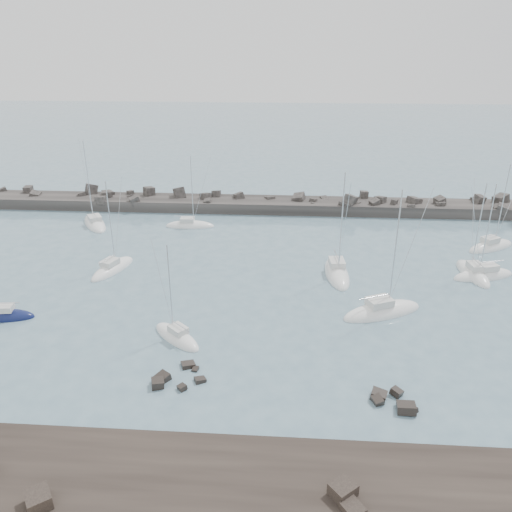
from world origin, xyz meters
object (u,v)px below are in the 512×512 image
(sailboat_1, at_px, (95,224))
(sailboat_7, at_px, (382,312))
(sailboat_2, at_px, (3,317))
(sailboat_4, at_px, (190,226))
(sailboat_9, at_px, (473,274))
(sailboat_3, at_px, (113,269))
(sailboat_10, at_px, (491,247))
(sailboat_8, at_px, (483,276))
(sailboat_5, at_px, (177,337))
(sailboat_6, at_px, (337,274))

(sailboat_1, xyz_separation_m, sailboat_7, (40.89, -25.25, 0.02))
(sailboat_2, height_order, sailboat_4, sailboat_4)
(sailboat_9, bearing_deg, sailboat_2, -165.06)
(sailboat_1, height_order, sailboat_3, sailboat_1)
(sailboat_10, bearing_deg, sailboat_1, 174.52)
(sailboat_1, height_order, sailboat_4, sailboat_1)
(sailboat_2, bearing_deg, sailboat_3, 58.51)
(sailboat_7, bearing_deg, sailboat_1, 148.30)
(sailboat_10, bearing_deg, sailboat_4, 172.44)
(sailboat_2, xyz_separation_m, sailboat_10, (58.32, 23.28, 0.01))
(sailboat_1, bearing_deg, sailboat_10, -5.48)
(sailboat_2, xyz_separation_m, sailboat_8, (54.03, 13.64, 0.01))
(sailboat_7, xyz_separation_m, sailboat_8, (13.99, 9.93, -0.01))
(sailboat_7, distance_m, sailboat_9, 16.54)
(sailboat_5, relative_size, sailboat_9, 0.84)
(sailboat_4, xyz_separation_m, sailboat_7, (25.67, -25.41, 0.02))
(sailboat_2, height_order, sailboat_5, sailboat_2)
(sailboat_4, bearing_deg, sailboat_3, -112.04)
(sailboat_2, bearing_deg, sailboat_6, 19.86)
(sailboat_3, height_order, sailboat_8, sailboat_8)
(sailboat_2, bearing_deg, sailboat_4, 63.73)
(sailboat_3, bearing_deg, sailboat_2, -121.49)
(sailboat_10, bearing_deg, sailboat_7, -133.03)
(sailboat_3, bearing_deg, sailboat_10, 12.08)
(sailboat_4, distance_m, sailboat_7, 36.12)
(sailboat_6, height_order, sailboat_9, sailboat_6)
(sailboat_9, relative_size, sailboat_10, 0.97)
(sailboat_8, distance_m, sailboat_9, 1.22)
(sailboat_8, bearing_deg, sailboat_6, -177.97)
(sailboat_9, distance_m, sailboat_10, 10.65)
(sailboat_3, xyz_separation_m, sailboat_5, (11.55, -15.08, -0.00))
(sailboat_7, xyz_separation_m, sailboat_9, (12.86, 10.41, -0.00))
(sailboat_6, xyz_separation_m, sailboat_8, (18.04, 0.64, -0.01))
(sailboat_1, xyz_separation_m, sailboat_3, (8.46, -16.52, 0.00))
(sailboat_1, height_order, sailboat_9, sailboat_1)
(sailboat_7, bearing_deg, sailboat_10, 46.97)
(sailboat_9, bearing_deg, sailboat_10, 59.42)
(sailboat_6, distance_m, sailboat_8, 18.05)
(sailboat_4, relative_size, sailboat_7, 0.82)
(sailboat_2, bearing_deg, sailboat_9, 14.94)
(sailboat_5, bearing_deg, sailboat_6, 42.91)
(sailboat_5, bearing_deg, sailboat_4, 98.59)
(sailboat_3, relative_size, sailboat_5, 1.17)
(sailboat_3, relative_size, sailboat_10, 0.96)
(sailboat_3, height_order, sailboat_6, sailboat_6)
(sailboat_1, distance_m, sailboat_6, 40.15)
(sailboat_1, xyz_separation_m, sailboat_8, (54.88, -15.32, 0.01))
(sailboat_4, bearing_deg, sailboat_9, -21.28)
(sailboat_5, xyz_separation_m, sailboat_9, (33.74, 16.76, 0.01))
(sailboat_3, relative_size, sailboat_9, 0.99)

